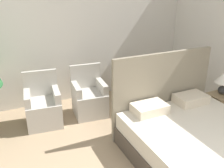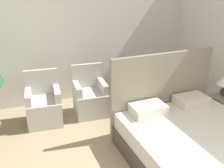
{
  "view_description": "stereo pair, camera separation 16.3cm",
  "coord_description": "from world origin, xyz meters",
  "px_view_note": "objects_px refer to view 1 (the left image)",
  "views": [
    {
      "loc": [
        -1.38,
        -0.63,
        2.34
      ],
      "look_at": [
        0.26,
        2.87,
        0.75
      ],
      "focal_mm": 40.0,
      "sensor_mm": 36.0,
      "label": 1
    },
    {
      "loc": [
        -1.23,
        -0.7,
        2.34
      ],
      "look_at": [
        0.26,
        2.87,
        0.75
      ],
      "focal_mm": 40.0,
      "sensor_mm": 36.0,
      "label": 2
    }
  ],
  "objects_px": {
    "armchair_near_window_left": "(44,108)",
    "armchair_near_window_right": "(89,99)",
    "table_lamp": "(224,79)",
    "nightstand": "(220,107)",
    "bed": "(202,144)"
  },
  "relations": [
    {
      "from": "armchair_near_window_right",
      "to": "bed",
      "type": "bearing_deg",
      "value": -60.11
    },
    {
      "from": "bed",
      "to": "armchair_near_window_left",
      "type": "height_order",
      "value": "bed"
    },
    {
      "from": "table_lamp",
      "to": "armchair_near_window_right",
      "type": "bearing_deg",
      "value": 150.04
    },
    {
      "from": "nightstand",
      "to": "table_lamp",
      "type": "height_order",
      "value": "table_lamp"
    },
    {
      "from": "armchair_near_window_left",
      "to": "armchair_near_window_right",
      "type": "distance_m",
      "value": 0.85
    },
    {
      "from": "bed",
      "to": "nightstand",
      "type": "distance_m",
      "value": 1.39
    },
    {
      "from": "armchair_near_window_right",
      "to": "nightstand",
      "type": "xyz_separation_m",
      "value": [
        2.06,
        -1.21,
        -0.04
      ]
    },
    {
      "from": "nightstand",
      "to": "table_lamp",
      "type": "relative_size",
      "value": 1.21
    },
    {
      "from": "bed",
      "to": "armchair_near_window_left",
      "type": "xyz_separation_m",
      "value": [
        -1.75,
        1.97,
        0.0
      ]
    },
    {
      "from": "bed",
      "to": "table_lamp",
      "type": "distance_m",
      "value": 1.48
    },
    {
      "from": "armchair_near_window_left",
      "to": "armchair_near_window_right",
      "type": "relative_size",
      "value": 1.0
    },
    {
      "from": "armchair_near_window_right",
      "to": "table_lamp",
      "type": "bearing_deg",
      "value": -24.59
    },
    {
      "from": "armchair_near_window_right",
      "to": "nightstand",
      "type": "relative_size",
      "value": 1.82
    },
    {
      "from": "bed",
      "to": "armchair_near_window_right",
      "type": "relative_size",
      "value": 2.3
    },
    {
      "from": "bed",
      "to": "nightstand",
      "type": "height_order",
      "value": "bed"
    }
  ]
}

